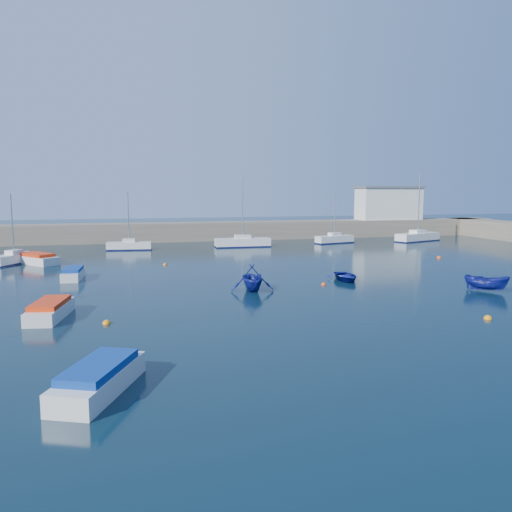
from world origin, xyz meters
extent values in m
plane|color=black|center=(0.00, 0.00, 0.00)|extent=(220.00, 220.00, 0.00)
cube|color=#716756|center=(0.00, 46.00, 1.30)|extent=(96.00, 4.50, 2.60)
cube|color=silver|center=(30.00, 46.00, 5.10)|extent=(10.00, 4.00, 5.00)
cube|color=silver|center=(-21.47, 26.48, 0.49)|extent=(3.81, 5.12, 0.98)
cylinder|color=#B7BABC|center=(-21.47, 26.48, 3.91)|extent=(0.15, 0.15, 5.86)
cube|color=silver|center=(-10.50, 35.84, 0.49)|extent=(5.42, 2.08, 0.98)
cylinder|color=#B7BABC|center=(-10.50, 35.84, 4.01)|extent=(0.15, 0.15, 6.07)
cube|color=silver|center=(3.63, 35.77, 0.55)|extent=(7.07, 2.13, 1.11)
cylinder|color=#B7BABC|center=(3.63, 35.77, 5.15)|extent=(0.16, 0.16, 8.08)
cube|color=silver|center=(16.93, 37.14, 0.52)|extent=(5.79, 2.86, 1.03)
cylinder|color=#B7BABC|center=(16.93, 37.14, 4.24)|extent=(0.15, 0.15, 6.42)
cube|color=silver|center=(29.59, 36.75, 0.58)|extent=(7.68, 4.46, 1.16)
cylinder|color=#B7BABC|center=(29.59, 36.75, 5.42)|extent=(0.17, 0.17, 8.53)
cube|color=silver|center=(-15.02, 3.05, 0.36)|extent=(2.25, 4.62, 0.72)
cube|color=red|center=(-15.02, 3.05, 0.86)|extent=(1.99, 3.51, 0.27)
cube|color=silver|center=(-15.04, 15.99, 0.34)|extent=(1.60, 3.91, 0.68)
cube|color=navy|center=(-15.04, 15.99, 0.81)|extent=(1.47, 2.95, 0.25)
cube|color=silver|center=(-19.41, 25.96, 0.39)|extent=(4.81, 5.16, 0.78)
cube|color=red|center=(-19.41, 25.96, 0.93)|extent=(3.88, 4.11, 0.29)
cube|color=silver|center=(-11.83, -8.57, 0.39)|extent=(3.31, 4.85, 0.78)
cube|color=navy|center=(-11.83, -8.57, 0.93)|extent=(2.78, 3.77, 0.29)
imported|color=navy|center=(6.04, 9.83, 0.35)|extent=(2.66, 3.53, 0.69)
imported|color=navy|center=(-2.18, 7.73, 0.93)|extent=(3.40, 3.83, 1.87)
imported|color=navy|center=(13.93, 3.38, 0.58)|extent=(2.88, 2.92, 1.15)
sphere|color=orange|center=(-11.93, 0.90, 0.00)|extent=(0.45, 0.45, 0.45)
sphere|color=#E54911|center=(3.63, 8.51, 0.00)|extent=(0.38, 0.38, 0.38)
sphere|color=orange|center=(-7.23, 22.12, 0.00)|extent=(0.39, 0.39, 0.39)
sphere|color=#E54911|center=(21.46, 19.85, 0.00)|extent=(0.48, 0.48, 0.48)
sphere|color=orange|center=(8.54, -3.36, 0.00)|extent=(0.46, 0.46, 0.46)
camera|label=1|loc=(-10.72, -26.26, 7.02)|focal=35.00mm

